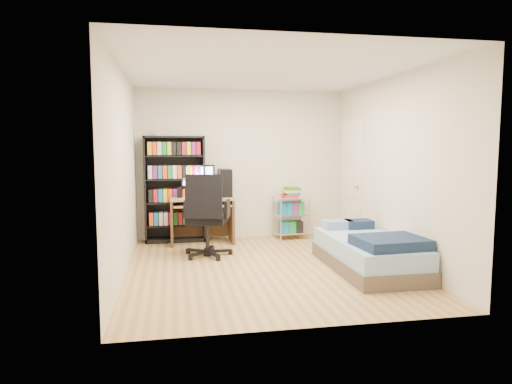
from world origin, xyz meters
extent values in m
cube|color=tan|center=(0.00, 0.00, -0.02)|extent=(3.50, 4.00, 0.04)
cube|color=silver|center=(0.00, 0.00, 2.52)|extent=(3.50, 4.00, 0.04)
cube|color=silver|center=(0.00, 2.02, 1.25)|extent=(3.50, 0.04, 2.50)
cube|color=silver|center=(0.00, -2.02, 1.25)|extent=(3.50, 0.04, 2.50)
cube|color=silver|center=(-1.77, 0.00, 1.25)|extent=(0.04, 4.00, 2.50)
cube|color=silver|center=(1.77, 0.00, 1.25)|extent=(0.04, 4.00, 2.50)
cube|color=black|center=(-1.13, 1.84, 0.86)|extent=(0.97, 0.32, 1.73)
cube|color=black|center=(-1.13, 1.84, 0.27)|extent=(0.91, 0.30, 0.02)
cube|color=#AB162C|center=(-1.13, 1.83, 0.39)|extent=(0.84, 0.26, 0.21)
cube|color=black|center=(-1.13, 1.84, 0.65)|extent=(0.91, 0.30, 0.02)
cube|color=#1871A8|center=(-1.13, 1.83, 0.77)|extent=(0.84, 0.26, 0.21)
cube|color=black|center=(-1.13, 1.84, 1.03)|extent=(0.91, 0.30, 0.02)
cube|color=gold|center=(-1.13, 1.83, 1.15)|extent=(0.84, 0.26, 0.21)
cube|color=black|center=(-1.13, 1.84, 1.40)|extent=(0.91, 0.30, 0.02)
cube|color=#1D8839|center=(-1.13, 1.83, 1.53)|extent=(0.84, 0.26, 0.21)
cube|color=silver|center=(-1.34, 1.84, 1.76)|extent=(0.15, 0.14, 0.07)
cube|color=#A47754|center=(-0.71, 1.63, 0.73)|extent=(1.00, 0.55, 0.04)
cube|color=#382A1E|center=(-1.19, 1.63, 0.36)|extent=(0.04, 0.55, 0.71)
cube|color=#382A1E|center=(-0.23, 1.63, 0.36)|extent=(0.04, 0.55, 0.71)
cube|color=#382A1E|center=(-0.71, 1.89, 0.38)|extent=(0.96, 0.03, 0.65)
cube|color=#A47754|center=(-0.71, 1.55, 0.63)|extent=(0.90, 0.45, 0.03)
cube|color=black|center=(-0.71, 1.53, 0.66)|extent=(0.44, 0.15, 0.03)
cube|color=black|center=(-0.76, 1.74, 1.08)|extent=(0.54, 0.05, 0.36)
cube|color=#CCDCFF|center=(-0.76, 1.71, 1.08)|extent=(0.48, 0.01, 0.30)
cube|color=black|center=(-0.33, 1.68, 0.97)|extent=(0.20, 0.42, 0.44)
cube|color=black|center=(-1.06, 1.58, 0.84)|extent=(0.08, 0.08, 0.17)
cube|color=black|center=(-0.54, 1.53, 0.84)|extent=(0.08, 0.08, 0.17)
cylinder|color=black|center=(-0.68, 0.76, 0.30)|extent=(0.06, 0.06, 0.42)
cube|color=black|center=(-0.68, 0.76, 0.53)|extent=(0.65, 0.65, 0.09)
cube|color=black|center=(-0.75, 0.52, 0.88)|extent=(0.53, 0.29, 0.61)
cube|color=black|center=(-0.96, 0.83, 0.68)|extent=(0.13, 0.33, 0.24)
cube|color=black|center=(-0.41, 0.68, 0.68)|extent=(0.13, 0.33, 0.24)
cylinder|color=silver|center=(0.58, 1.52, 0.35)|extent=(0.02, 0.02, 0.71)
cylinder|color=silver|center=(1.09, 1.60, 0.35)|extent=(0.02, 0.02, 0.71)
cylinder|color=silver|center=(0.52, 1.88, 0.35)|extent=(0.02, 0.02, 0.71)
cylinder|color=silver|center=(1.04, 1.96, 0.35)|extent=(0.02, 0.02, 0.71)
cube|color=silver|center=(0.81, 1.74, 0.10)|extent=(0.56, 0.44, 0.02)
cube|color=silver|center=(0.81, 1.74, 0.41)|extent=(0.56, 0.44, 0.02)
cube|color=silver|center=(0.81, 1.74, 0.70)|extent=(0.56, 0.44, 0.02)
cube|color=red|center=(0.81, 1.74, 0.79)|extent=(0.26, 0.31, 0.16)
cube|color=brown|center=(1.28, -0.33, 0.09)|extent=(0.91, 1.82, 0.18)
cube|color=#91B5D9|center=(1.28, -0.33, 0.29)|extent=(0.87, 1.78, 0.22)
cube|color=#152542|center=(1.32, -0.83, 0.45)|extent=(0.82, 0.69, 0.13)
cube|color=#A0BAE2|center=(1.14, 0.40, 0.46)|extent=(0.41, 0.27, 0.12)
cube|color=#152542|center=(1.44, 0.38, 0.46)|extent=(0.38, 0.27, 0.12)
cube|color=#381E11|center=(1.28, -0.37, 0.41)|extent=(0.25, 0.20, 0.01)
cube|color=silver|center=(1.73, 1.35, 1.00)|extent=(0.05, 0.80, 2.00)
sphere|color=silver|center=(1.67, 1.03, 0.95)|extent=(0.08, 0.08, 0.08)
camera|label=1|loc=(-1.16, -5.68, 1.60)|focal=32.00mm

